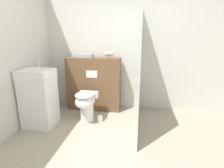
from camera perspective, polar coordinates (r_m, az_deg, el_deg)
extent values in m
plane|color=#9E9384|center=(2.35, -2.95, -24.74)|extent=(12.00, 12.00, 0.00)
cube|color=silver|center=(3.68, 3.08, 11.22)|extent=(8.00, 0.06, 2.50)
cube|color=brown|center=(3.66, -5.92, 0.02)|extent=(1.10, 0.30, 1.10)
cube|color=white|center=(3.47, -6.68, 3.22)|extent=(0.22, 0.01, 0.14)
cube|color=silver|center=(2.88, 9.16, 5.04)|extent=(0.01, 1.57, 2.01)
sphere|color=#B2B2B7|center=(2.15, 8.98, 0.49)|extent=(0.04, 0.04, 0.04)
cylinder|color=white|center=(3.29, -8.18, -8.50)|extent=(0.24, 0.24, 0.38)
ellipsoid|color=white|center=(3.14, -8.75, -5.51)|extent=(0.34, 0.46, 0.23)
ellipsoid|color=white|center=(3.10, -8.85, -3.32)|extent=(0.33, 0.45, 0.02)
cube|color=white|center=(3.36, -7.43, -3.39)|extent=(0.35, 0.11, 0.12)
cube|color=white|center=(3.24, -22.63, -5.61)|extent=(0.51, 0.42, 0.83)
cube|color=white|center=(3.11, -23.55, 2.95)|extent=(0.52, 0.43, 0.16)
cylinder|color=silver|center=(3.19, -22.72, 6.00)|extent=(0.02, 0.02, 0.14)
cylinder|color=#B7B7BC|center=(3.51, -0.98, 9.87)|extent=(0.15, 0.08, 0.08)
cone|color=#B7B7BC|center=(3.50, 0.50, 9.85)|extent=(0.03, 0.07, 0.07)
cylinder|color=#B7B7BC|center=(3.52, -1.47, 9.16)|extent=(0.03, 0.03, 0.07)
cube|color=#8C9EAD|center=(3.58, -8.71, 9.12)|extent=(0.29, 0.15, 0.07)
cylinder|color=white|center=(3.27, -4.00, -11.18)|extent=(0.09, 0.09, 0.11)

